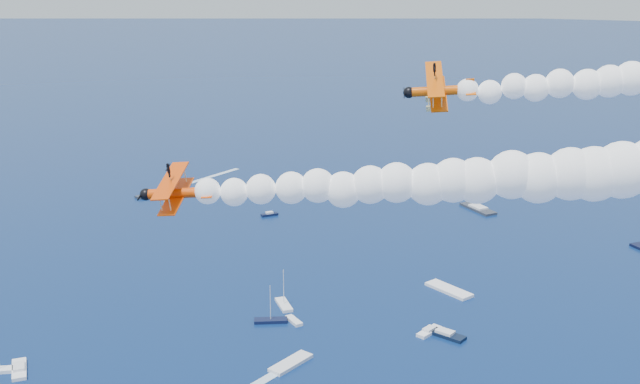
% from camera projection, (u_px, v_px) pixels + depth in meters
% --- Properties ---
extents(biplane_lead, '(10.30, 12.15, 8.59)m').
position_uv_depth(biplane_lead, '(440.00, 91.00, 91.74)').
color(biplane_lead, '#E05204').
extents(biplane_trail, '(9.50, 10.78, 6.95)m').
position_uv_depth(biplane_trail, '(178.00, 193.00, 77.96)').
color(biplane_trail, '#EF4305').
extents(smoke_trail_trail, '(62.36, 34.31, 10.98)m').
position_uv_depth(smoke_trail_trail, '(495.00, 178.00, 74.49)').
color(smoke_trail_trail, white).
extents(spectator_boats, '(223.36, 159.01, 0.70)m').
position_uv_depth(spectator_boats, '(483.00, 307.00, 178.69)').
color(spectator_boats, white).
rests_on(spectator_boats, ground).
extents(boat_wakes, '(165.48, 171.44, 0.04)m').
position_uv_depth(boat_wakes, '(353.00, 272.00, 199.40)').
color(boat_wakes, white).
rests_on(boat_wakes, ground).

